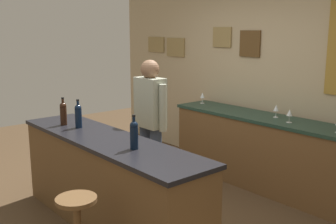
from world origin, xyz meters
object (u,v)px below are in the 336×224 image
object	(u,v)px
bar_stool	(77,224)
wine_bottle_b	(78,115)
bartender	(150,120)
wine_glass_a	(202,96)
wine_bottle_a	(63,113)
wine_glass_c	(290,113)
wine_bottle_c	(134,134)
wine_glass_b	(276,108)

from	to	relation	value
bar_stool	wine_bottle_b	distance (m)	1.43
bartender	wine_bottle_b	bearing A→B (deg)	-109.68
bar_stool	wine_glass_a	world-z (taller)	wine_glass_a
wine_bottle_b	bar_stool	bearing A→B (deg)	-29.55
wine_bottle_a	wine_glass_a	bearing A→B (deg)	90.63
wine_glass_c	wine_bottle_c	bearing A→B (deg)	-97.24
wine_bottle_a	wine_glass_b	world-z (taller)	wine_bottle_a
wine_bottle_a	wine_glass_a	size ratio (longest dim) A/B	1.97
wine_bottle_b	wine_glass_c	world-z (taller)	wine_bottle_b
wine_bottle_c	bartender	bearing A→B (deg)	134.45
wine_glass_a	wine_glass_c	xyz separation A→B (m)	(1.51, -0.12, 0.00)
wine_bottle_c	wine_glass_a	bearing A→B (deg)	120.83
wine_glass_b	wine_glass_c	xyz separation A→B (m)	(0.26, -0.12, 0.00)
wine_bottle_b	wine_bottle_c	distance (m)	1.02
wine_glass_b	wine_glass_c	size ratio (longest dim) A/B	1.00
wine_bottle_a	wine_glass_a	xyz separation A→B (m)	(-0.02, 2.17, -0.05)
bartender	wine_bottle_c	world-z (taller)	bartender
wine_bottle_a	wine_glass_b	distance (m)	2.50
wine_bottle_b	wine_bottle_c	xyz separation A→B (m)	(1.02, -0.01, 0.00)
wine_glass_c	bar_stool	bearing A→B (deg)	-93.11
wine_bottle_a	wine_glass_c	xyz separation A→B (m)	(1.49, 2.05, -0.05)
wine_bottle_c	wine_glass_b	xyz separation A→B (m)	(-0.01, 2.11, -0.05)
wine_bottle_a	wine_glass_b	xyz separation A→B (m)	(1.23, 2.17, -0.05)
bartender	wine_bottle_b	xyz separation A→B (m)	(-0.27, -0.76, 0.12)
bar_stool	wine_bottle_a	world-z (taller)	wine_bottle_a
wine_bottle_b	wine_glass_b	xyz separation A→B (m)	(1.01, 2.11, -0.05)
wine_bottle_a	wine_bottle_b	xyz separation A→B (m)	(0.22, 0.06, 0.00)
wine_glass_c	wine_glass_b	bearing A→B (deg)	155.42
wine_bottle_c	wine_glass_b	world-z (taller)	wine_bottle_c
bartender	bar_stool	distance (m)	1.71
wine_bottle_b	wine_glass_c	bearing A→B (deg)	57.38
wine_bottle_a	wine_bottle_c	bearing A→B (deg)	2.68
bartender	wine_glass_c	bearing A→B (deg)	50.87
bar_stool	wine_bottle_a	size ratio (longest dim) A/B	2.22
wine_glass_c	wine_glass_a	bearing A→B (deg)	175.49
wine_bottle_c	wine_glass_c	xyz separation A→B (m)	(0.25, 1.99, -0.05)
wine_glass_c	bartender	bearing A→B (deg)	-129.13
wine_glass_b	wine_glass_a	bearing A→B (deg)	-179.95
bar_stool	wine_glass_a	size ratio (longest dim) A/B	4.39
wine_bottle_c	wine_glass_a	size ratio (longest dim) A/B	1.97
bartender	wine_glass_c	xyz separation A→B (m)	(1.00, 1.23, 0.07)
wine_glass_a	wine_glass_c	bearing A→B (deg)	-4.51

